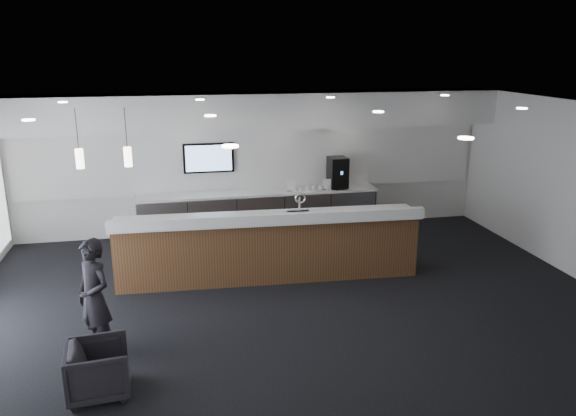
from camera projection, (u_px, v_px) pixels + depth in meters
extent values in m
plane|color=black|center=(296.00, 308.00, 8.63)|extent=(10.00, 10.00, 0.00)
cube|color=black|center=(297.00, 111.00, 7.80)|extent=(10.00, 8.00, 0.02)
cube|color=silver|center=(256.00, 162.00, 11.98)|extent=(10.00, 0.02, 3.00)
cube|color=white|center=(258.00, 110.00, 11.24)|extent=(10.00, 0.90, 0.70)
cube|color=white|center=(256.00, 158.00, 11.93)|extent=(9.80, 0.06, 1.40)
cube|color=gray|center=(259.00, 214.00, 11.93)|extent=(5.00, 0.60, 0.90)
cube|color=white|center=(259.00, 192.00, 11.80)|extent=(5.06, 0.66, 0.05)
cylinder|color=silver|center=(163.00, 222.00, 11.22)|extent=(0.60, 0.02, 0.02)
cylinder|color=silver|center=(213.00, 219.00, 11.42)|extent=(0.60, 0.02, 0.02)
cylinder|color=silver|center=(261.00, 216.00, 11.62)|extent=(0.60, 0.02, 0.02)
cylinder|color=silver|center=(308.00, 213.00, 11.81)|extent=(0.60, 0.02, 0.02)
cylinder|color=silver|center=(353.00, 211.00, 12.01)|extent=(0.60, 0.02, 0.02)
cube|color=black|center=(209.00, 158.00, 11.66)|extent=(1.05, 0.07, 0.62)
cube|color=blue|center=(209.00, 158.00, 11.62)|extent=(0.95, 0.01, 0.54)
cylinder|color=beige|center=(127.00, 160.00, 8.29)|extent=(0.12, 0.12, 0.30)
cylinder|color=beige|center=(77.00, 162.00, 8.15)|extent=(0.12, 0.12, 0.30)
cube|color=#482F18|center=(269.00, 249.00, 9.65)|extent=(5.13, 0.96, 1.05)
cube|color=white|center=(268.00, 218.00, 9.50)|extent=(5.22, 1.04, 0.06)
cube|color=white|center=(271.00, 220.00, 9.10)|extent=(5.19, 0.37, 0.18)
cylinder|color=silver|center=(299.00, 205.00, 9.63)|extent=(0.04, 0.04, 0.28)
torus|color=silver|center=(300.00, 198.00, 9.54)|extent=(0.19, 0.04, 0.19)
cube|color=black|center=(338.00, 172.00, 12.02)|extent=(0.39, 0.44, 0.66)
cube|color=silver|center=(340.00, 190.00, 11.89)|extent=(0.24, 0.12, 0.02)
cube|color=white|center=(291.00, 185.00, 11.77)|extent=(0.18, 0.07, 0.25)
cube|color=white|center=(327.00, 184.00, 11.92)|extent=(0.17, 0.05, 0.22)
imported|color=black|center=(98.00, 369.00, 6.40)|extent=(0.76, 0.74, 0.63)
imported|color=black|center=(94.00, 297.00, 7.18)|extent=(0.65, 0.67, 1.55)
imported|color=white|center=(340.00, 187.00, 12.00)|extent=(0.10, 0.10, 0.09)
imported|color=white|center=(333.00, 187.00, 11.97)|extent=(0.14, 0.14, 0.09)
imported|color=white|center=(327.00, 187.00, 11.95)|extent=(0.12, 0.12, 0.09)
imported|color=white|center=(321.00, 188.00, 11.92)|extent=(0.12, 0.12, 0.09)
imported|color=white|center=(314.00, 188.00, 11.89)|extent=(0.13, 0.13, 0.09)
imported|color=white|center=(308.00, 188.00, 11.86)|extent=(0.10, 0.10, 0.09)
imported|color=white|center=(301.00, 188.00, 11.84)|extent=(0.14, 0.14, 0.09)
imported|color=white|center=(295.00, 189.00, 11.81)|extent=(0.11, 0.11, 0.09)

